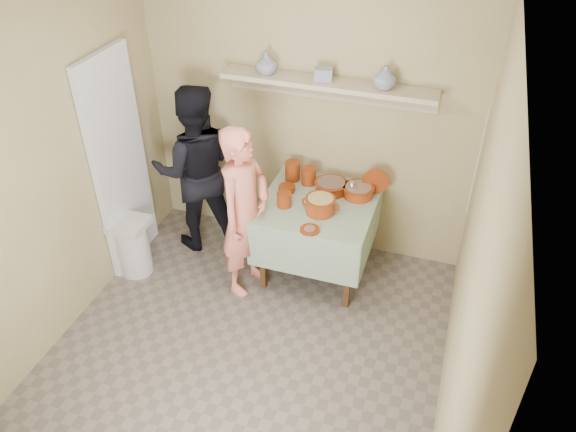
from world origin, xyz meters
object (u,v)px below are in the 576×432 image
at_px(person_helper, 196,169).
at_px(person_cook, 245,213).
at_px(trash_bin, 133,246).
at_px(serving_table, 318,213).
at_px(cazuela_rice, 320,204).

bearing_deg(person_helper, person_cook, 118.66).
height_order(person_helper, trash_bin, person_helper).
bearing_deg(person_cook, serving_table, -41.69).
bearing_deg(person_cook, person_helper, 69.02).
distance_m(person_cook, cazuela_rice, 0.63).
distance_m(person_helper, trash_bin, 0.90).
relative_size(serving_table, cazuela_rice, 2.95).
bearing_deg(trash_bin, cazuela_rice, 13.65).
bearing_deg(cazuela_rice, trash_bin, -166.35).
bearing_deg(trash_bin, person_helper, 58.08).
height_order(person_cook, cazuela_rice, person_cook).
bearing_deg(serving_table, cazuela_rice, -68.67).
bearing_deg(person_helper, serving_table, 149.02).
bearing_deg(person_cook, cazuela_rice, -55.21).
xyz_separation_m(person_cook, person_helper, (-0.67, 0.45, 0.04)).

